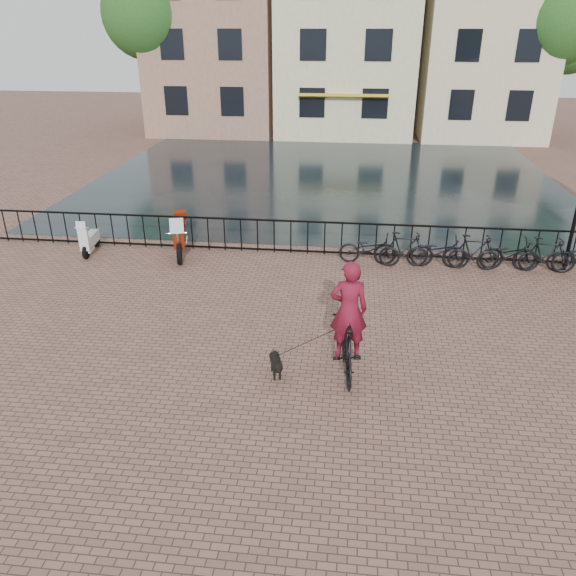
# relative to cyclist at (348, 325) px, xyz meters

# --- Properties ---
(ground) EXTENTS (100.00, 100.00, 0.00)m
(ground) POSITION_rel_cyclist_xyz_m (-1.28, -1.82, -1.04)
(ground) COLOR brown
(ground) RESTS_ON ground
(canal_water) EXTENTS (20.00, 20.00, 0.00)m
(canal_water) POSITION_rel_cyclist_xyz_m (-1.28, 15.48, -1.04)
(canal_water) COLOR black
(canal_water) RESTS_ON ground
(railing) EXTENTS (20.00, 0.05, 1.02)m
(railing) POSITION_rel_cyclist_xyz_m (-1.28, 6.18, -0.54)
(railing) COLOR black
(railing) RESTS_ON ground
(canal_house_left) EXTENTS (7.50, 9.00, 12.80)m
(canal_house_left) POSITION_rel_cyclist_xyz_m (-8.78, 28.18, 5.36)
(canal_house_left) COLOR #84604C
(canal_house_left) RESTS_ON ground
(canal_house_mid) EXTENTS (8.00, 9.50, 11.80)m
(canal_house_mid) POSITION_rel_cyclist_xyz_m (-0.78, 28.17, 4.86)
(canal_house_mid) COLOR #C2BE93
(canal_house_mid) RESTS_ON ground
(canal_house_right) EXTENTS (7.00, 9.00, 13.30)m
(canal_house_right) POSITION_rel_cyclist_xyz_m (7.22, 28.18, 5.61)
(canal_house_right) COLOR beige
(canal_house_right) RESTS_ON ground
(tree_far_left) EXTENTS (5.04, 5.04, 9.27)m
(tree_far_left) POSITION_rel_cyclist_xyz_m (-12.28, 25.18, 5.69)
(tree_far_left) COLOR black
(tree_far_left) RESTS_ON ground
(tree_far_right) EXTENTS (4.76, 4.76, 8.76)m
(tree_far_right) POSITION_rel_cyclist_xyz_m (10.72, 25.18, 5.31)
(tree_far_right) COLOR black
(tree_far_right) RESTS_ON ground
(cyclist) EXTENTS (0.91, 2.05, 2.74)m
(cyclist) POSITION_rel_cyclist_xyz_m (0.00, 0.00, 0.00)
(cyclist) COLOR black
(cyclist) RESTS_ON ground
(dog) EXTENTS (0.42, 0.75, 0.48)m
(dog) POSITION_rel_cyclist_xyz_m (-1.35, -0.28, -0.80)
(dog) COLOR black
(dog) RESTS_ON ground
(motorcycle) EXTENTS (0.93, 2.05, 1.42)m
(motorcycle) POSITION_rel_cyclist_xyz_m (-5.00, 5.69, -0.33)
(motorcycle) COLOR maroon
(motorcycle) RESTS_ON ground
(scooter) EXTENTS (0.52, 1.31, 1.18)m
(scooter) POSITION_rel_cyclist_xyz_m (-7.72, 5.53, -0.45)
(scooter) COLOR silver
(scooter) RESTS_ON ground
(parked_bike_0) EXTENTS (1.78, 0.82, 0.90)m
(parked_bike_0) POSITION_rel_cyclist_xyz_m (0.52, 5.58, -0.59)
(parked_bike_0) COLOR black
(parked_bike_0) RESTS_ON ground
(parked_bike_1) EXTENTS (1.67, 0.48, 1.00)m
(parked_bike_1) POSITION_rel_cyclist_xyz_m (1.47, 5.58, -0.54)
(parked_bike_1) COLOR black
(parked_bike_1) RESTS_ON ground
(parked_bike_2) EXTENTS (1.73, 0.63, 0.90)m
(parked_bike_2) POSITION_rel_cyclist_xyz_m (2.42, 5.58, -0.59)
(parked_bike_2) COLOR black
(parked_bike_2) RESTS_ON ground
(parked_bike_3) EXTENTS (1.67, 0.50, 1.00)m
(parked_bike_3) POSITION_rel_cyclist_xyz_m (3.37, 5.58, -0.54)
(parked_bike_3) COLOR black
(parked_bike_3) RESTS_ON ground
(parked_bike_4) EXTENTS (1.75, 0.72, 0.90)m
(parked_bike_4) POSITION_rel_cyclist_xyz_m (4.32, 5.58, -0.59)
(parked_bike_4) COLOR black
(parked_bike_4) RESTS_ON ground
(parked_bike_5) EXTENTS (1.68, 0.54, 1.00)m
(parked_bike_5) POSITION_rel_cyclist_xyz_m (5.27, 5.58, -0.54)
(parked_bike_5) COLOR black
(parked_bike_5) RESTS_ON ground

